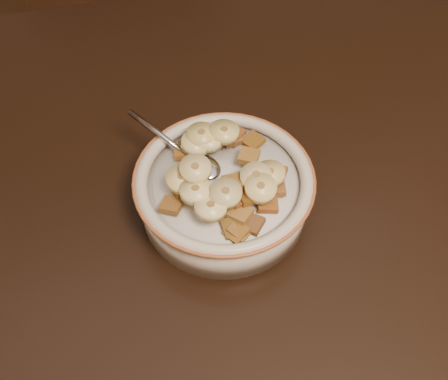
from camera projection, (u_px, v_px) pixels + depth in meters
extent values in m
cube|color=black|center=(314.00, 211.00, 0.57)|extent=(1.41, 0.91, 0.04)
cube|color=#341E11|center=(142.00, 53.00, 1.07)|extent=(0.56, 0.56, 1.04)
cylinder|color=silver|center=(224.00, 195.00, 0.53)|extent=(0.18, 0.18, 0.04)
cylinder|color=silver|center=(224.00, 183.00, 0.51)|extent=(0.15, 0.15, 0.00)
ellipsoid|color=#ABABB3|center=(202.00, 167.00, 0.52)|extent=(0.05, 0.05, 0.01)
cube|color=brown|center=(275.00, 188.00, 0.50)|extent=(0.02, 0.02, 0.01)
cube|color=#9C6A32|center=(266.00, 178.00, 0.50)|extent=(0.02, 0.03, 0.01)
cube|color=brown|center=(191.00, 145.00, 0.54)|extent=(0.03, 0.03, 0.01)
cube|color=brown|center=(172.00, 205.00, 0.49)|extent=(0.03, 0.03, 0.01)
cube|color=brown|center=(248.00, 197.00, 0.48)|extent=(0.02, 0.02, 0.01)
cube|color=brown|center=(235.00, 137.00, 0.54)|extent=(0.03, 0.03, 0.01)
cube|color=brown|center=(184.00, 151.00, 0.53)|extent=(0.02, 0.02, 0.01)
cube|color=brown|center=(253.00, 141.00, 0.54)|extent=(0.03, 0.03, 0.01)
cube|color=olive|center=(240.00, 213.00, 0.48)|extent=(0.03, 0.03, 0.01)
cube|color=brown|center=(236.00, 232.00, 0.47)|extent=(0.03, 0.03, 0.01)
cube|color=brown|center=(229.00, 190.00, 0.48)|extent=(0.02, 0.02, 0.01)
cube|color=brown|center=(231.00, 137.00, 0.54)|extent=(0.02, 0.02, 0.01)
cube|color=brown|center=(252.00, 224.00, 0.48)|extent=(0.03, 0.03, 0.01)
cube|color=brown|center=(181.00, 187.00, 0.49)|extent=(0.02, 0.03, 0.01)
cube|color=#9A5725|center=(238.00, 197.00, 0.48)|extent=(0.03, 0.03, 0.01)
cube|color=brown|center=(268.00, 203.00, 0.49)|extent=(0.02, 0.02, 0.01)
cube|color=olive|center=(249.00, 156.00, 0.51)|extent=(0.03, 0.03, 0.01)
cube|color=brown|center=(234.00, 133.00, 0.54)|extent=(0.03, 0.03, 0.01)
cube|color=brown|center=(206.00, 135.00, 0.54)|extent=(0.02, 0.02, 0.01)
cube|color=brown|center=(234.00, 182.00, 0.49)|extent=(0.02, 0.02, 0.01)
cube|color=brown|center=(233.00, 227.00, 0.47)|extent=(0.02, 0.02, 0.01)
cube|color=brown|center=(276.00, 174.00, 0.51)|extent=(0.03, 0.03, 0.01)
cube|color=brown|center=(240.00, 231.00, 0.47)|extent=(0.03, 0.03, 0.01)
cube|color=brown|center=(193.00, 151.00, 0.53)|extent=(0.02, 0.02, 0.01)
cylinder|color=#D9C370|center=(270.00, 174.00, 0.49)|extent=(0.04, 0.04, 0.01)
cylinder|color=#D7CB81|center=(196.00, 191.00, 0.48)|extent=(0.03, 0.03, 0.01)
cylinder|color=#DDCA80|center=(224.00, 132.00, 0.52)|extent=(0.04, 0.04, 0.01)
cylinder|color=#E4D986|center=(208.00, 140.00, 0.52)|extent=(0.04, 0.04, 0.01)
cylinder|color=#D1C683|center=(226.00, 193.00, 0.47)|extent=(0.04, 0.04, 0.01)
cylinder|color=#D3C172|center=(202.00, 135.00, 0.52)|extent=(0.04, 0.04, 0.01)
cylinder|color=beige|center=(196.00, 143.00, 0.52)|extent=(0.04, 0.04, 0.02)
cylinder|color=#FDF193|center=(182.00, 179.00, 0.49)|extent=(0.03, 0.03, 0.01)
cylinder|color=beige|center=(211.00, 207.00, 0.47)|extent=(0.04, 0.04, 0.01)
cylinder|color=#FEE38E|center=(256.00, 177.00, 0.49)|extent=(0.04, 0.04, 0.01)
cylinder|color=#FDE380|center=(261.00, 188.00, 0.48)|extent=(0.04, 0.04, 0.01)
cylinder|color=#E5D47B|center=(195.00, 169.00, 0.48)|extent=(0.04, 0.04, 0.01)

